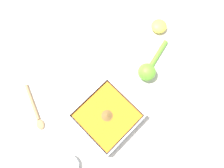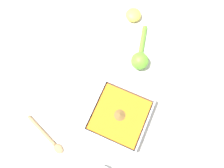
# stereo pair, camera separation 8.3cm
# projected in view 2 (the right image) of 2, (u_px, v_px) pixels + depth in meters

# --- Properties ---
(ground_plane) EXTENTS (4.00, 4.00, 0.00)m
(ground_plane) POSITION_uv_depth(u_px,v_px,m) (122.00, 117.00, 0.83)
(ground_plane) COLOR beige
(square_dish) EXTENTS (0.20, 0.20, 0.05)m
(square_dish) POSITION_uv_depth(u_px,v_px,m) (120.00, 116.00, 0.81)
(square_dish) COLOR silver
(square_dish) RESTS_ON ground_plane
(lemon_squeezer) EXTENTS (0.20, 0.08, 0.07)m
(lemon_squeezer) POSITION_uv_depth(u_px,v_px,m) (140.00, 58.00, 0.86)
(lemon_squeezer) COLOR #6BC633
(lemon_squeezer) RESTS_ON ground_plane
(lemon_half) EXTENTS (0.07, 0.07, 0.04)m
(lemon_half) POSITION_uv_depth(u_px,v_px,m) (133.00, 15.00, 0.93)
(lemon_half) COLOR #EFDB4C
(lemon_half) RESTS_ON ground_plane
(wooden_spoon) EXTENTS (0.08, 0.18, 0.01)m
(wooden_spoon) POSITION_uv_depth(u_px,v_px,m) (47.00, 137.00, 0.80)
(wooden_spoon) COLOR tan
(wooden_spoon) RESTS_ON ground_plane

